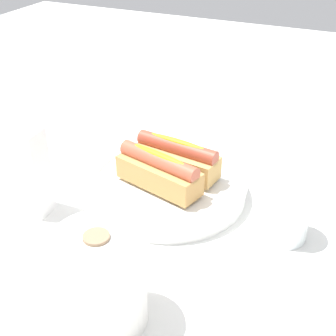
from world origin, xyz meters
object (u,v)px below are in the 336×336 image
hotdog_front (177,157)px  paper_towel_roll (101,281)px  hotdog_back (159,171)px  water_glass (287,215)px  serving_bowl (168,186)px  napkin_box (15,169)px

hotdog_front → paper_towel_roll: (-0.04, 0.31, 0.00)m
hotdog_front → hotdog_back: (0.01, 0.05, 0.00)m
hotdog_front → water_glass: 0.21m
serving_bowl → hotdog_front: hotdog_front is taller
paper_towel_roll → hotdog_back: bearing=-80.0°
hotdog_front → paper_towel_roll: bearing=96.7°
napkin_box → serving_bowl: bearing=-149.5°
serving_bowl → water_glass: (-0.21, 0.03, 0.02)m
hotdog_back → water_glass: size_ratio=1.75×
serving_bowl → water_glass: bearing=172.1°
hotdog_back → water_glass: 0.22m
paper_towel_roll → napkin_box: size_ratio=0.89×
water_glass → hotdog_front: bearing=-15.4°
paper_towel_roll → napkin_box: 0.29m
hotdog_front → napkin_box: bearing=37.0°
napkin_box → water_glass: bearing=-168.1°
water_glass → napkin_box: napkin_box is taller
hotdog_back → napkin_box: bearing=27.6°
serving_bowl → hotdog_front: bearing=-99.4°
serving_bowl → napkin_box: bearing=32.6°
hotdog_front → napkin_box: (0.21, 0.16, 0.01)m
serving_bowl → water_glass: water_glass is taller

